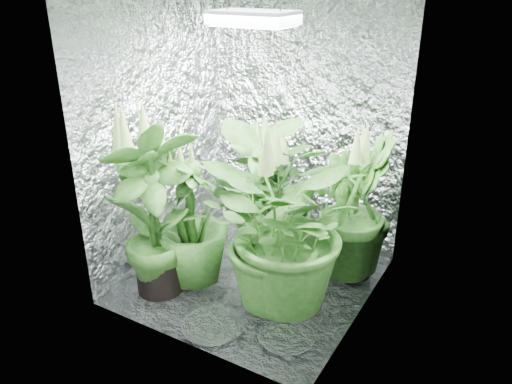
{
  "coord_description": "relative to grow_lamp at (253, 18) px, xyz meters",
  "views": [
    {
      "loc": [
        1.58,
        -2.67,
        2.06
      ],
      "look_at": [
        0.02,
        0.0,
        0.71
      ],
      "focal_mm": 35.0,
      "sensor_mm": 36.0,
      "label": 1
    }
  ],
  "objects": [
    {
      "name": "plant_c",
      "position": [
        0.58,
        0.45,
        -1.29
      ],
      "size": [
        0.66,
        0.66,
        1.16
      ],
      "rotation": [
        0.0,
        0.0,
        1.43
      ],
      "color": "black",
      "rests_on": "ground"
    },
    {
      "name": "ground",
      "position": [
        0.0,
        0.0,
        -1.83
      ],
      "size": [
        1.6,
        1.6,
        0.0
      ],
      "primitive_type": "plane",
      "color": "silver",
      "rests_on": "ground"
    },
    {
      "name": "plant_label",
      "position": [
        -0.45,
        -0.47,
        -1.53
      ],
      "size": [
        0.05,
        0.04,
        0.08
      ],
      "primitive_type": "cube",
      "rotation": [
        -0.21,
        0.0,
        0.53
      ],
      "color": "white",
      "rests_on": "plant_f"
    },
    {
      "name": "circulation_fan",
      "position": [
        0.61,
        0.42,
        -1.68
      ],
      "size": [
        0.14,
        0.29,
        0.33
      ],
      "rotation": [
        0.0,
        0.0,
        0.07
      ],
      "color": "black",
      "rests_on": "ground"
    },
    {
      "name": "walls",
      "position": [
        0.0,
        0.0,
        -0.83
      ],
      "size": [
        1.62,
        1.62,
        2.0
      ],
      "color": "silver",
      "rests_on": "ground"
    },
    {
      "name": "plant_e",
      "position": [
        0.31,
        -0.2,
        -1.22
      ],
      "size": [
        1.38,
        1.38,
        1.27
      ],
      "rotation": [
        0.0,
        0.0,
        3.54
      ],
      "color": "black",
      "rests_on": "ground"
    },
    {
      "name": "plant_f",
      "position": [
        -0.52,
        -0.43,
        -1.19
      ],
      "size": [
        0.89,
        0.89,
        1.35
      ],
      "rotation": [
        0.0,
        0.0,
        4.21
      ],
      "color": "black",
      "rests_on": "ground"
    },
    {
      "name": "plant_b",
      "position": [
        -0.25,
        0.56,
        -1.34
      ],
      "size": [
        0.7,
        0.7,
        1.06
      ],
      "rotation": [
        0.0,
        0.0,
        1.03
      ],
      "color": "black",
      "rests_on": "ground"
    },
    {
      "name": "plant_d",
      "position": [
        -0.38,
        -0.21,
        -1.34
      ],
      "size": [
        0.74,
        0.74,
        1.04
      ],
      "rotation": [
        0.0,
        0.0,
        2.57
      ],
      "color": "black",
      "rests_on": "ground"
    },
    {
      "name": "grow_lamp",
      "position": [
        0.0,
        0.0,
        0.0
      ],
      "size": [
        0.5,
        0.3,
        0.22
      ],
      "color": "gray",
      "rests_on": "ceiling"
    },
    {
      "name": "plant_a",
      "position": [
        -0.04,
        0.39,
        -1.31
      ],
      "size": [
        1.17,
        1.17,
        1.09
      ],
      "rotation": [
        0.0,
        0.0,
        0.43
      ],
      "color": "black",
      "rests_on": "ground"
    }
  ]
}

